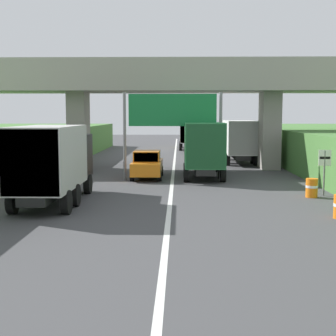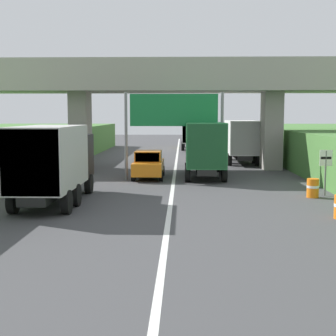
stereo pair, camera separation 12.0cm
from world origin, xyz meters
name	(u,v)px [view 2 (the right image)]	position (x,y,z in m)	size (l,w,h in m)	color
lane_centre_stripe	(173,184)	(0.00, 31.84, 0.00)	(0.20, 103.69, 0.01)	white
overpass_bridge	(175,88)	(0.00, 39.81, 5.83)	(40.00, 4.80, 7.74)	#9E998E
overhead_highway_sign	(174,116)	(0.00, 33.42, 3.85)	(5.88, 0.18, 5.24)	slate
speed_limit_sign	(326,166)	(7.40, 27.93, 1.48)	(0.60, 0.08, 2.23)	slate
truck_black	(54,160)	(-5.11, 25.57, 1.93)	(2.44, 7.30, 3.44)	black
truck_red	(240,139)	(5.23, 44.26, 1.93)	(2.44, 7.30, 3.44)	black
truck_green	(204,146)	(1.89, 34.97, 1.93)	(2.44, 7.30, 3.44)	black
truck_yellow	(192,132)	(1.62, 59.98, 1.93)	(2.44, 7.30, 3.44)	black
car_orange	(149,165)	(-1.56, 34.17, 0.86)	(1.86, 4.10, 1.72)	orange
construction_barrel_4	(313,188)	(6.70, 27.49, 0.46)	(0.57, 0.57, 0.90)	orange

